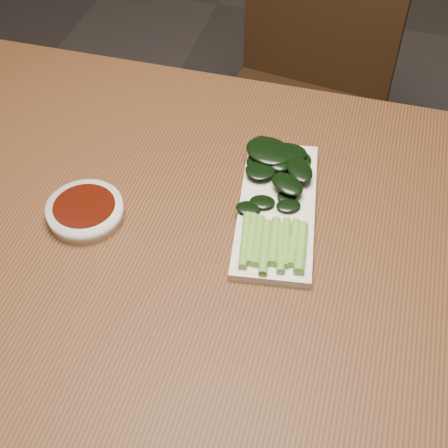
{
  "coord_description": "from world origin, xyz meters",
  "views": [
    {
      "loc": [
        0.2,
        -0.61,
        1.46
      ],
      "look_at": [
        0.03,
        0.01,
        0.76
      ],
      "focal_mm": 50.0,
      "sensor_mm": 36.0,
      "label": 1
    }
  ],
  "objects_px": {
    "sauce_bowl": "(85,211)",
    "serving_plate": "(277,208)",
    "chair_far": "(301,93)",
    "table": "(206,258)",
    "gai_lan": "(275,182)"
  },
  "relations": [
    {
      "from": "sauce_bowl",
      "to": "serving_plate",
      "type": "bearing_deg",
      "value": 17.96
    },
    {
      "from": "table",
      "to": "serving_plate",
      "type": "height_order",
      "value": "serving_plate"
    },
    {
      "from": "chair_far",
      "to": "sauce_bowl",
      "type": "distance_m",
      "value": 0.85
    },
    {
      "from": "serving_plate",
      "to": "chair_far",
      "type": "bearing_deg",
      "value": 95.36
    },
    {
      "from": "table",
      "to": "chair_far",
      "type": "bearing_deg",
      "value": 87.38
    },
    {
      "from": "table",
      "to": "gai_lan",
      "type": "xyz_separation_m",
      "value": [
        0.09,
        0.11,
        0.1
      ]
    },
    {
      "from": "sauce_bowl",
      "to": "serving_plate",
      "type": "height_order",
      "value": "sauce_bowl"
    },
    {
      "from": "serving_plate",
      "to": "table",
      "type": "bearing_deg",
      "value": -146.01
    },
    {
      "from": "table",
      "to": "gai_lan",
      "type": "distance_m",
      "value": 0.17
    },
    {
      "from": "chair_far",
      "to": "serving_plate",
      "type": "relative_size",
      "value": 2.91
    },
    {
      "from": "sauce_bowl",
      "to": "gai_lan",
      "type": "bearing_deg",
      "value": 25.99
    },
    {
      "from": "sauce_bowl",
      "to": "serving_plate",
      "type": "distance_m",
      "value": 0.3
    },
    {
      "from": "sauce_bowl",
      "to": "table",
      "type": "bearing_deg",
      "value": 7.94
    },
    {
      "from": "chair_far",
      "to": "serving_plate",
      "type": "bearing_deg",
      "value": -76.14
    },
    {
      "from": "serving_plate",
      "to": "gai_lan",
      "type": "distance_m",
      "value": 0.05
    }
  ]
}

